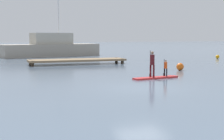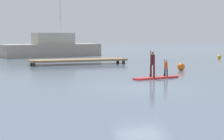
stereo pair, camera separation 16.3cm
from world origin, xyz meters
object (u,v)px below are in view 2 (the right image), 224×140
(paddler_child_solo, at_px, (166,67))
(mooring_buoy_near, at_px, (219,57))
(paddleboard_near, at_px, (156,78))
(fishing_boat_white_large, at_px, (53,48))
(mooring_buoy_mid, at_px, (181,67))
(paddler_adult, at_px, (152,62))

(paddler_child_solo, relative_size, mooring_buoy_near, 2.40)
(paddleboard_near, bearing_deg, fishing_boat_white_large, 95.37)
(paddleboard_near, distance_m, paddler_child_solo, 0.96)
(paddler_child_solo, height_order, fishing_boat_white_large, fishing_boat_white_large)
(paddleboard_near, bearing_deg, mooring_buoy_mid, 43.33)
(fishing_boat_white_large, relative_size, mooring_buoy_near, 29.74)
(paddleboard_near, relative_size, fishing_boat_white_large, 0.24)
(paddler_adult, xyz_separation_m, fishing_boat_white_large, (-2.03, 24.79, 0.08))
(paddleboard_near, relative_size, paddler_child_solo, 3.02)
(fishing_boat_white_large, xyz_separation_m, mooring_buoy_near, (17.25, -10.98, -0.87))
(paddler_adult, relative_size, fishing_boat_white_large, 0.13)
(paddleboard_near, xyz_separation_m, paddler_child_solo, (0.73, 0.13, 0.62))
(paddler_adult, xyz_separation_m, mooring_buoy_mid, (4.23, 3.75, -0.72))
(fishing_boat_white_large, bearing_deg, paddler_adult, -85.31)
(mooring_buoy_mid, bearing_deg, paddleboard_near, -136.67)
(paddler_adult, bearing_deg, mooring_buoy_mid, 41.59)
(paddleboard_near, height_order, mooring_buoy_near, mooring_buoy_near)
(mooring_buoy_mid, bearing_deg, paddler_child_solo, -131.84)
(paddler_adult, height_order, mooring_buoy_near, paddler_adult)
(fishing_boat_white_large, xyz_separation_m, mooring_buoy_mid, (6.26, -21.04, -0.81))
(mooring_buoy_near, xyz_separation_m, mooring_buoy_mid, (-10.99, -10.07, 0.06))
(paddleboard_near, bearing_deg, paddler_adult, -172.25)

